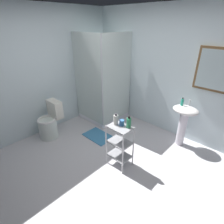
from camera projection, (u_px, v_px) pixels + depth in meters
ground_plane at (103, 169)px, 2.98m from camera, size 4.20×4.20×0.02m
wall_back at (168, 73)px, 3.60m from camera, size 4.20×0.14×2.50m
wall_left at (37, 74)px, 3.55m from camera, size 0.10×4.20×2.50m
shower_stall at (103, 101)px, 4.31m from camera, size 0.92×0.92×2.00m
pedestal_sink at (184, 118)px, 3.33m from camera, size 0.46×0.37×0.81m
sink_faucet at (190, 102)px, 3.28m from camera, size 0.03×0.03×0.10m
toilet at (50, 123)px, 3.69m from camera, size 0.37×0.49×0.76m
storage_cart at (120, 143)px, 2.89m from camera, size 0.38×0.28×0.74m
hand_soap_bottle at (182, 102)px, 3.26m from camera, size 0.05×0.05×0.15m
lotion_bottle_white at (116, 120)px, 2.78m from camera, size 0.07×0.07×0.19m
body_wash_bottle_green at (129, 123)px, 2.69m from camera, size 0.07×0.07×0.20m
rinse_cup at (122, 123)px, 2.76m from camera, size 0.08×0.08×0.09m
bath_mat at (98, 136)px, 3.81m from camera, size 0.60×0.40×0.02m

